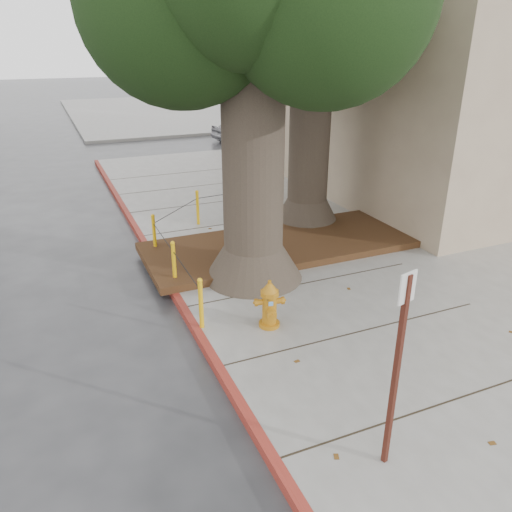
% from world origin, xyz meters
% --- Properties ---
extents(ground, '(140.00, 140.00, 0.00)m').
position_xyz_m(ground, '(0.00, 0.00, 0.00)').
color(ground, '#28282B').
rests_on(ground, ground).
extents(sidewalk_main, '(16.00, 26.00, 0.15)m').
position_xyz_m(sidewalk_main, '(6.00, 2.50, 0.07)').
color(sidewalk_main, slate).
rests_on(sidewalk_main, ground).
extents(sidewalk_far, '(16.00, 20.00, 0.15)m').
position_xyz_m(sidewalk_far, '(6.00, 30.00, 0.07)').
color(sidewalk_far, slate).
rests_on(sidewalk_far, ground).
extents(curb_red, '(0.14, 26.00, 0.16)m').
position_xyz_m(curb_red, '(-2.00, 2.50, 0.07)').
color(curb_red, maroon).
rests_on(curb_red, ground).
extents(planter_bed, '(6.40, 2.60, 0.16)m').
position_xyz_m(planter_bed, '(0.90, 3.90, 0.23)').
color(planter_bed, black).
rests_on(planter_bed, sidewalk_main).
extents(building_corner, '(12.00, 13.00, 10.00)m').
position_xyz_m(building_corner, '(10.00, 8.50, 5.00)').
color(building_corner, tan).
rests_on(building_corner, ground).
extents(building_side_white, '(10.00, 10.00, 9.00)m').
position_xyz_m(building_side_white, '(16.00, 26.00, 4.50)').
color(building_side_white, silver).
rests_on(building_side_white, ground).
extents(building_side_grey, '(12.00, 14.00, 12.00)m').
position_xyz_m(building_side_grey, '(22.00, 32.00, 6.00)').
color(building_side_grey, slate).
rests_on(building_side_grey, ground).
extents(tree_far, '(4.50, 3.80, 7.17)m').
position_xyz_m(tree_far, '(2.64, 5.32, 5.02)').
color(tree_far, '#4C3F33').
rests_on(tree_far, sidewalk_main).
extents(bollard_ring, '(3.79, 5.39, 0.95)m').
position_xyz_m(bollard_ring, '(-0.87, 4.38, 0.66)').
color(bollard_ring, '#ECAE0D').
rests_on(bollard_ring, sidewalk_main).
extents(fire_hydrant, '(0.47, 0.45, 0.87)m').
position_xyz_m(fire_hydrant, '(-0.81, 0.78, 0.58)').
color(fire_hydrant, '#BA7313').
rests_on(fire_hydrant, sidewalk_main).
extents(signpost, '(0.24, 0.08, 2.47)m').
position_xyz_m(signpost, '(-0.82, -2.52, 1.55)').
color(signpost, '#471911').
rests_on(signpost, sidewalk_main).
extents(car_silver, '(3.43, 1.70, 1.12)m').
position_xyz_m(car_silver, '(5.65, 18.12, 0.56)').
color(car_silver, '#A4A3A8').
rests_on(car_silver, ground).
extents(car_red, '(4.08, 1.84, 1.30)m').
position_xyz_m(car_red, '(8.39, 18.99, 0.65)').
color(car_red, maroon).
rests_on(car_red, ground).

